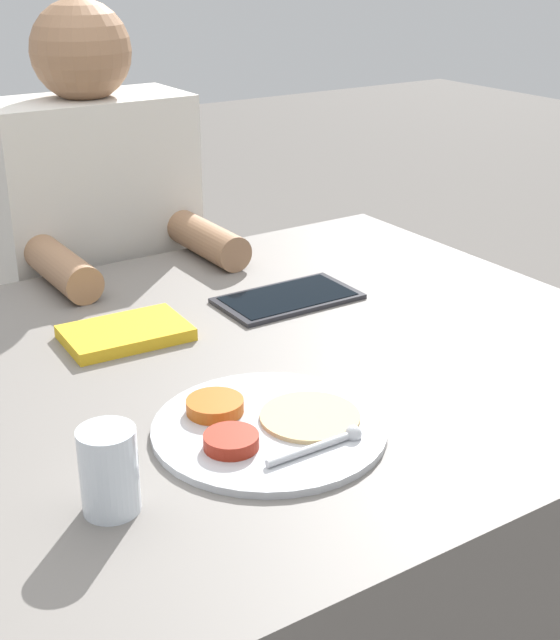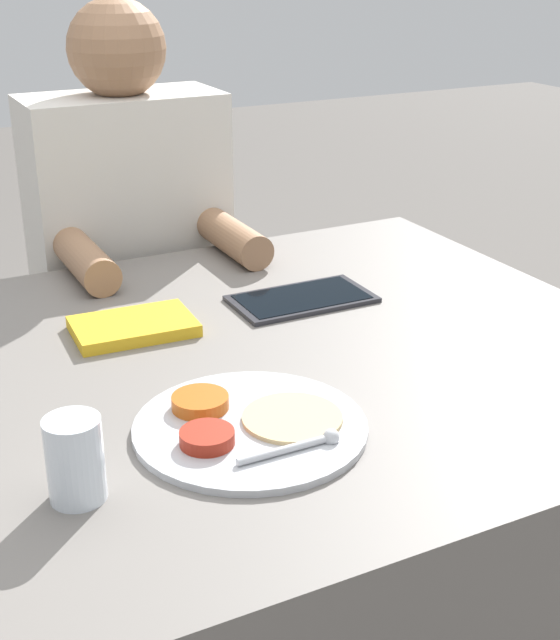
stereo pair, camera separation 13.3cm
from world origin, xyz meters
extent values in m
cube|color=slate|center=(0.00, 0.00, 0.37)|extent=(1.27, 1.03, 0.75)
cylinder|color=#B7BABF|center=(-0.08, -0.21, 0.75)|extent=(0.30, 0.30, 0.01)
cylinder|color=#B75114|center=(-0.13, -0.14, 0.77)|extent=(0.08, 0.08, 0.02)
cylinder|color=maroon|center=(-0.15, -0.23, 0.77)|extent=(0.07, 0.07, 0.02)
cylinder|color=tan|center=(-0.03, -0.22, 0.76)|extent=(0.13, 0.13, 0.01)
cylinder|color=#B7BABF|center=(-0.08, -0.29, 0.76)|extent=(0.13, 0.01, 0.01)
sphere|color=#B7BABF|center=(-0.01, -0.29, 0.76)|extent=(0.02, 0.02, 0.02)
cube|color=silver|center=(-0.12, 0.16, 0.75)|extent=(0.20, 0.13, 0.01)
cube|color=gold|center=(-0.12, 0.16, 0.76)|extent=(0.20, 0.14, 0.02)
cube|color=#28282D|center=(0.19, 0.16, 0.75)|extent=(0.25, 0.14, 0.01)
cube|color=black|center=(0.19, 0.16, 0.76)|extent=(0.22, 0.12, 0.00)
cube|color=black|center=(0.03, 0.65, 0.22)|extent=(0.36, 0.22, 0.44)
cube|color=beige|center=(0.03, 0.65, 0.74)|extent=(0.40, 0.20, 0.61)
sphere|color=#936B4C|center=(0.03, 0.65, 1.14)|extent=(0.20, 0.20, 0.20)
cylinder|color=#936B4C|center=(-0.12, 0.45, 0.78)|extent=(0.07, 0.24, 0.07)
cylinder|color=#936B4C|center=(0.19, 0.45, 0.78)|extent=(0.07, 0.24, 0.07)
cylinder|color=silver|center=(-0.32, -0.25, 0.80)|extent=(0.07, 0.07, 0.10)
camera|label=1|loc=(-0.62, -1.05, 1.33)|focal=50.00mm
camera|label=2|loc=(-0.51, -1.12, 1.33)|focal=50.00mm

